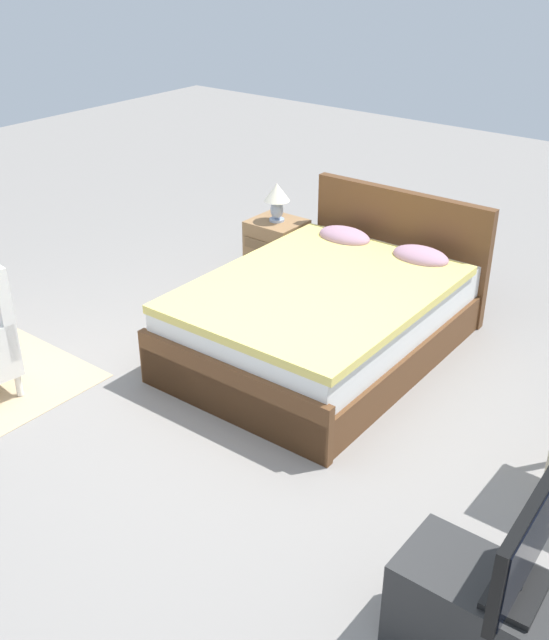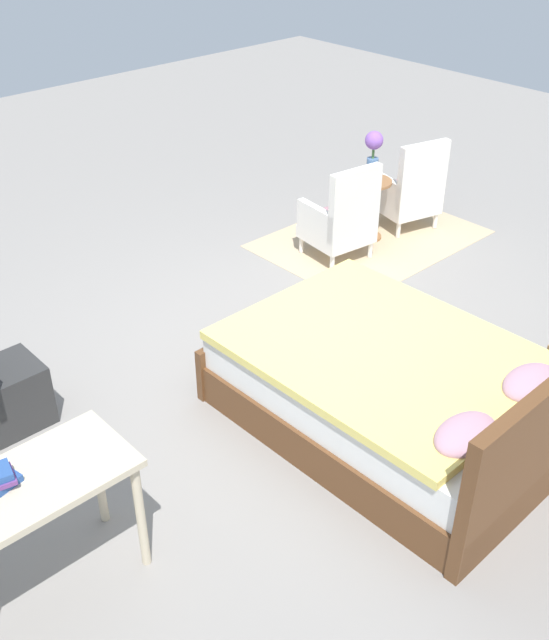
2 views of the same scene
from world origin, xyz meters
TOP-DOWN VIEW (x-y plane):
  - ground_plane at (0.00, 0.00)m, footprint 16.00×16.00m
  - floor_rug at (-2.10, -0.95)m, footprint 2.10×1.50m
  - bed at (-0.08, 1.01)m, footprint 1.55×2.20m
  - armchair_by_window_left at (-2.58, -0.89)m, footprint 0.66×0.66m
  - armchair_by_window_right at (-1.59, -0.89)m, footprint 0.60×0.60m
  - side_table at (-2.10, -0.99)m, footprint 0.40×0.40m
  - flower_vase at (-2.10, -0.99)m, footprint 0.17×0.17m
  - vanity_desk at (2.25, 0.62)m, footprint 1.04×0.52m

SIDE VIEW (x-z plane):
  - ground_plane at x=0.00m, z-range 0.00..0.00m
  - floor_rug at x=-2.10m, z-range 0.00..0.01m
  - bed at x=-0.08m, z-range -0.18..0.78m
  - side_table at x=-2.10m, z-range 0.08..0.68m
  - armchair_by_window_left at x=-2.58m, z-range -0.08..0.84m
  - armchair_by_window_right at x=-1.59m, z-range -0.08..0.84m
  - vanity_desk at x=2.25m, z-range 0.26..1.02m
  - flower_vase at x=-2.10m, z-range 0.66..1.13m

